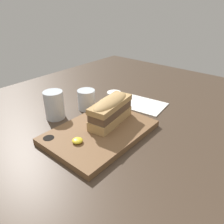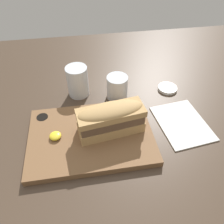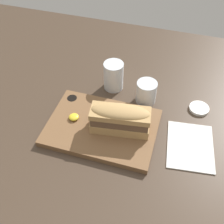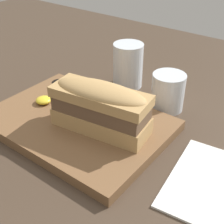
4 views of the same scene
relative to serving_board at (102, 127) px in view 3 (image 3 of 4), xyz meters
The scene contains 8 objects.
dining_table 7.70cm from the serving_board, 138.45° to the left, with size 195.41×129.33×2.00cm.
serving_board is the anchor object (origin of this frame).
sandwich 8.80cm from the serving_board, ahead, with size 19.65×9.61×9.67cm.
mustard_dollop 10.16cm from the serving_board, behind, with size 3.42×3.42×1.37cm.
water_glass 22.07cm from the serving_board, 96.17° to the left, with size 7.48×7.48×11.07cm.
wine_glass 21.19cm from the serving_board, 57.99° to the left, with size 7.36×7.36×8.39cm.
napkin 29.38cm from the serving_board, ahead, with size 16.69×20.45×0.40cm.
condiment_dish 35.95cm from the serving_board, 31.62° to the left, with size 7.04×7.04×1.03cm.
Camera 3 is at (26.16, -61.81, 75.43)cm, focal length 45.00 mm.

